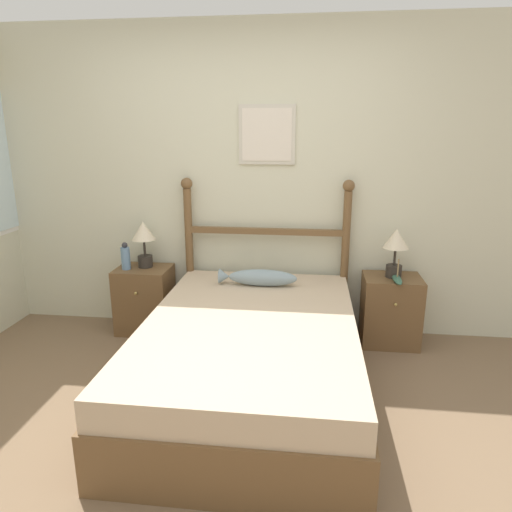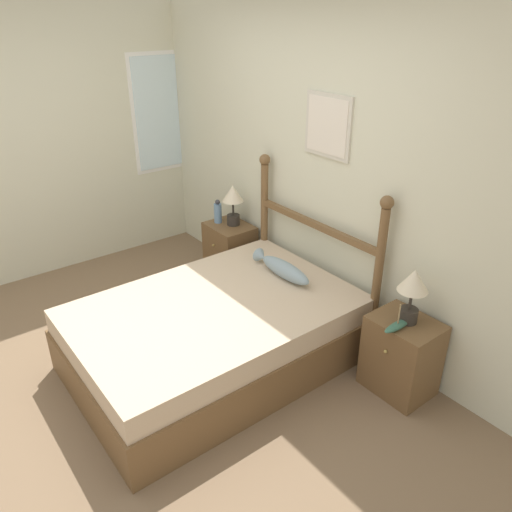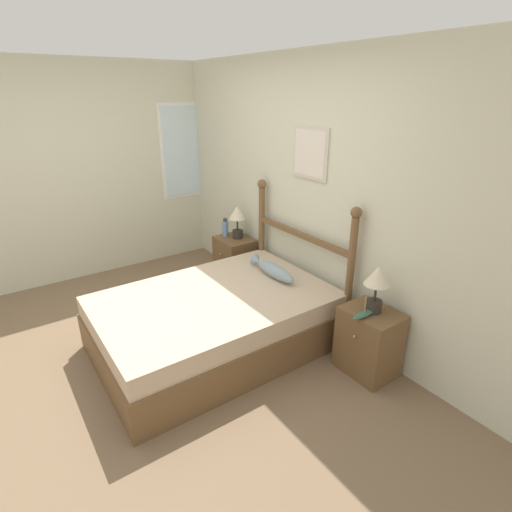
% 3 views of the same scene
% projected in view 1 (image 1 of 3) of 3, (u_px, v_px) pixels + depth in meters
% --- Properties ---
extents(ground_plane, '(16.00, 16.00, 0.00)m').
position_uv_depth(ground_plane, '(203.00, 451.00, 2.51)').
color(ground_plane, '#7A6047').
extents(wall_back, '(6.40, 0.08, 2.55)m').
position_uv_depth(wall_back, '(246.00, 183.00, 3.83)').
color(wall_back, beige).
rests_on(wall_back, ground_plane).
extents(bed, '(1.39, 2.06, 0.52)m').
position_uv_depth(bed, '(250.00, 356.00, 3.02)').
color(bed, brown).
rests_on(bed, ground_plane).
extents(headboard, '(1.42, 0.10, 1.33)m').
position_uv_depth(headboard, '(266.00, 248.00, 3.84)').
color(headboard, brown).
rests_on(headboard, ground_plane).
extents(nightstand_left, '(0.45, 0.38, 0.57)m').
position_uv_depth(nightstand_left, '(145.00, 299.00, 3.96)').
color(nightstand_left, brown).
rests_on(nightstand_left, ground_plane).
extents(nightstand_right, '(0.45, 0.38, 0.57)m').
position_uv_depth(nightstand_right, '(390.00, 310.00, 3.72)').
color(nightstand_right, brown).
rests_on(nightstand_right, ground_plane).
extents(table_lamp_left, '(0.20, 0.20, 0.39)m').
position_uv_depth(table_lamp_left, '(144.00, 237.00, 3.85)').
color(table_lamp_left, '#2D2823').
rests_on(table_lamp_left, nightstand_left).
extents(table_lamp_right, '(0.20, 0.20, 0.39)m').
position_uv_depth(table_lamp_right, '(396.00, 245.00, 3.58)').
color(table_lamp_right, '#2D2823').
rests_on(table_lamp_right, nightstand_right).
extents(bottle, '(0.07, 0.07, 0.23)m').
position_uv_depth(bottle, '(126.00, 257.00, 3.83)').
color(bottle, '#668CB2').
rests_on(bottle, nightstand_left).
extents(model_boat, '(0.06, 0.25, 0.18)m').
position_uv_depth(model_boat, '(397.00, 279.00, 3.53)').
color(model_boat, '#386651').
rests_on(model_boat, nightstand_right).
extents(fish_pillow, '(0.62, 0.13, 0.13)m').
position_uv_depth(fish_pillow, '(258.00, 278.00, 3.58)').
color(fish_pillow, '#8499A3').
rests_on(fish_pillow, bed).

